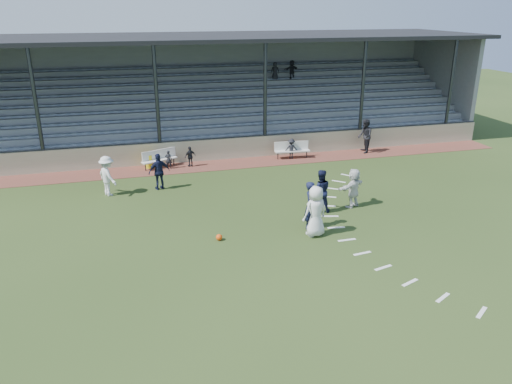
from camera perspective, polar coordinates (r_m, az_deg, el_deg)
ground at (r=18.09m, az=2.08°, el=-6.55°), size 90.00×90.00×0.00m
cinder_track at (r=27.57m, az=-4.34°, el=3.11°), size 34.00×2.00×0.02m
retaining_wall at (r=28.40m, az=-4.78°, el=4.85°), size 34.00×0.18×1.20m
bench_left at (r=27.44m, az=-11.00°, el=3.95°), size 1.99×1.23×0.95m
bench_right at (r=28.70m, az=4.11°, el=5.01°), size 2.02×0.59×0.95m
trash_bin at (r=27.51m, az=-12.15°, el=3.47°), size 0.45×0.45×0.72m
football at (r=18.74m, az=-4.24°, el=-5.18°), size 0.24×0.24×0.24m
player_white_lead at (r=18.86m, az=6.82°, el=-2.20°), size 1.09×0.84×1.98m
player_navy_lead at (r=19.50m, az=6.31°, el=-1.51°), size 0.82×0.81×1.91m
player_navy_mid at (r=21.11m, az=7.35°, el=0.11°), size 1.03×0.88×1.86m
player_white_wing at (r=23.79m, az=-16.61°, el=1.77°), size 1.20×1.39×1.86m
player_navy_wing at (r=24.02m, az=-11.01°, el=2.30°), size 1.10×0.67×1.75m
player_white_back at (r=21.92m, az=11.06°, el=0.48°), size 1.64×1.22×1.72m
official at (r=30.30m, az=12.34°, el=6.26°), size 0.96×1.12×1.99m
sub_left_near at (r=27.11m, az=-9.96°, el=3.68°), size 0.42×0.35×1.00m
sub_left_far at (r=27.31m, az=-7.53°, el=4.05°), size 0.70×0.48×1.11m
sub_right at (r=28.58m, az=4.05°, el=4.96°), size 0.82×0.59×1.15m
grandstand at (r=32.57m, az=-6.40°, el=9.72°), size 34.60×9.00×6.61m
penalty_arc at (r=19.59m, az=13.72°, el=-4.92°), size 3.89×14.63×0.01m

